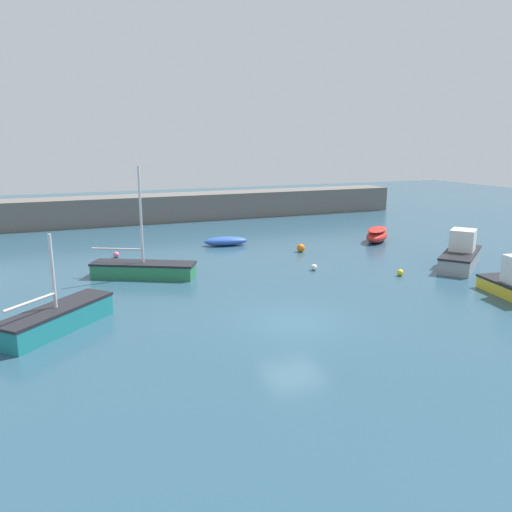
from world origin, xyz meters
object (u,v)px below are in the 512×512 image
object	(u,v)px
sailboat_tall_mast	(143,269)
mooring_buoy_white	(314,267)
sailboat_twin_hulled	(57,318)
rowboat_blue_near	(226,241)
cabin_cruiser_white	(461,255)
mooring_buoy_yellow	(400,273)
mooring_buoy_pink	(116,255)
mooring_buoy_orange	(301,248)
rowboat_with_red_cover	(377,235)

from	to	relation	value
sailboat_tall_mast	mooring_buoy_white	size ratio (longest dim) A/B	16.44
sailboat_twin_hulled	mooring_buoy_white	world-z (taller)	sailboat_twin_hulled
rowboat_blue_near	cabin_cruiser_white	bearing A→B (deg)	144.88
sailboat_twin_hulled	mooring_buoy_yellow	xyz separation A→B (m)	(18.07, 1.64, -0.32)
sailboat_tall_mast	sailboat_twin_hulled	bearing A→B (deg)	-96.13
mooring_buoy_pink	sailboat_tall_mast	bearing A→B (deg)	-81.22
mooring_buoy_pink	mooring_buoy_orange	bearing A→B (deg)	-14.11
rowboat_blue_near	mooring_buoy_pink	size ratio (longest dim) A/B	8.49
mooring_buoy_yellow	mooring_buoy_white	xyz separation A→B (m)	(-3.93, 2.91, 0.00)
rowboat_with_red_cover	mooring_buoy_pink	bearing A→B (deg)	130.93
cabin_cruiser_white	mooring_buoy_orange	bearing A→B (deg)	-83.72
rowboat_blue_near	sailboat_tall_mast	bearing A→B (deg)	52.66
rowboat_blue_near	cabin_cruiser_white	world-z (taller)	cabin_cruiser_white
mooring_buoy_orange	rowboat_with_red_cover	bearing A→B (deg)	8.80
rowboat_blue_near	rowboat_with_red_cover	xyz separation A→B (m)	(11.06, -2.88, 0.20)
sailboat_twin_hulled	mooring_buoy_pink	bearing A→B (deg)	28.85
mooring_buoy_orange	mooring_buoy_yellow	bearing A→B (deg)	-72.77
mooring_buoy_yellow	sailboat_twin_hulled	bearing A→B (deg)	-174.82
mooring_buoy_orange	sailboat_twin_hulled	bearing A→B (deg)	-149.36
sailboat_tall_mast	mooring_buoy_yellow	size ratio (longest dim) A/B	16.50
sailboat_tall_mast	rowboat_with_red_cover	size ratio (longest dim) A/B	1.77
mooring_buoy_yellow	mooring_buoy_white	distance (m)	4.89
sailboat_tall_mast	cabin_cruiser_white	bearing A→B (deg)	13.03
cabin_cruiser_white	mooring_buoy_white	bearing A→B (deg)	-54.24
sailboat_tall_mast	mooring_buoy_pink	world-z (taller)	sailboat_tall_mast
mooring_buoy_white	mooring_buoy_pink	world-z (taller)	mooring_buoy_pink
rowboat_with_red_cover	cabin_cruiser_white	bearing A→B (deg)	-132.59
sailboat_twin_hulled	mooring_buoy_pink	xyz separation A→B (m)	(3.75, 12.30, -0.31)
cabin_cruiser_white	mooring_buoy_white	distance (m)	9.01
mooring_buoy_white	mooring_buoy_orange	distance (m)	5.00
mooring_buoy_yellow	mooring_buoy_white	world-z (taller)	mooring_buoy_white
mooring_buoy_yellow	mooring_buoy_orange	world-z (taller)	mooring_buoy_orange
rowboat_blue_near	mooring_buoy_yellow	bearing A→B (deg)	129.17
sailboat_twin_hulled	rowboat_blue_near	xyz separation A→B (m)	(11.61, 13.26, -0.18)
cabin_cruiser_white	sailboat_twin_hulled	bearing A→B (deg)	-32.82
rowboat_with_red_cover	mooring_buoy_yellow	bearing A→B (deg)	-161.03
cabin_cruiser_white	rowboat_with_red_cover	bearing A→B (deg)	-127.20
rowboat_with_red_cover	mooring_buoy_orange	world-z (taller)	rowboat_with_red_cover
mooring_buoy_pink	mooring_buoy_orange	world-z (taller)	mooring_buoy_orange
rowboat_blue_near	rowboat_with_red_cover	world-z (taller)	rowboat_with_red_cover
rowboat_with_red_cover	mooring_buoy_yellow	distance (m)	9.88
rowboat_with_red_cover	mooring_buoy_orange	xyz separation A→B (m)	(-6.98, -1.08, -0.25)
mooring_buoy_orange	mooring_buoy_pink	bearing A→B (deg)	165.89
mooring_buoy_white	mooring_buoy_yellow	bearing A→B (deg)	-36.50
cabin_cruiser_white	mooring_buoy_yellow	bearing A→B (deg)	-33.29
mooring_buoy_orange	rowboat_blue_near	bearing A→B (deg)	135.88
sailboat_tall_mast	rowboat_with_red_cover	distance (m)	18.43
rowboat_blue_near	rowboat_with_red_cover	bearing A→B (deg)	175.49
sailboat_twin_hulled	mooring_buoy_pink	distance (m)	12.86
mooring_buoy_yellow	sailboat_tall_mast	bearing A→B (deg)	158.98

